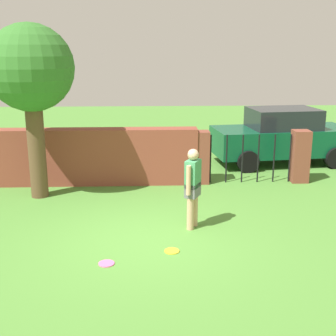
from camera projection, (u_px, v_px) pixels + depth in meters
ground_plane at (147, 239)px, 8.51m from camera, size 40.00×40.00×0.00m
brick_wall at (90, 157)px, 11.78m from camera, size 5.60×0.50×1.48m
tree at (31, 72)px, 10.21m from camera, size 2.00×2.00×4.07m
person at (193, 185)px, 8.85m from camera, size 0.36×0.49×1.62m
fence_gate at (250, 157)px, 11.96m from camera, size 3.11×0.44×1.40m
car at (282, 136)px, 13.89m from camera, size 4.37×2.31×1.72m
frisbee_pink at (106, 263)px, 7.54m from camera, size 0.27×0.27×0.02m
frisbee_yellow at (172, 251)px, 8.00m from camera, size 0.27×0.27×0.02m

